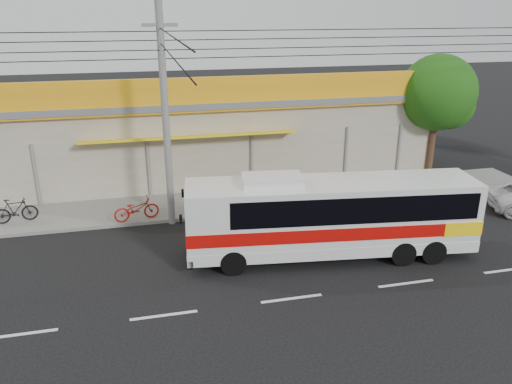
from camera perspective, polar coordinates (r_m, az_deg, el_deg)
ground at (r=18.27m, az=1.75°, el=-7.99°), size 120.00×120.00×0.00m
sidewalk at (r=23.55m, az=-2.03°, el=-1.08°), size 30.00×3.20×0.15m
lane_markings at (r=16.20m, az=4.09°, el=-12.06°), size 50.00×0.12×0.01m
storefront_building at (r=28.11m, az=-4.35°, el=7.18°), size 22.60×9.20×5.70m
coach_bus at (r=18.22m, az=9.12°, el=-2.36°), size 10.61×3.44×3.21m
motorbike_red at (r=21.75m, az=-13.51°, el=-1.89°), size 1.99×1.01×1.00m
motorbike_dark at (r=23.24m, az=-25.79°, el=-1.90°), size 1.81×0.77×1.05m
utility_pole at (r=19.94m, az=-10.82°, el=16.30°), size 34.00×14.00×8.95m
tree_near at (r=27.90m, az=20.31°, el=10.32°), size 3.93×3.93×6.51m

